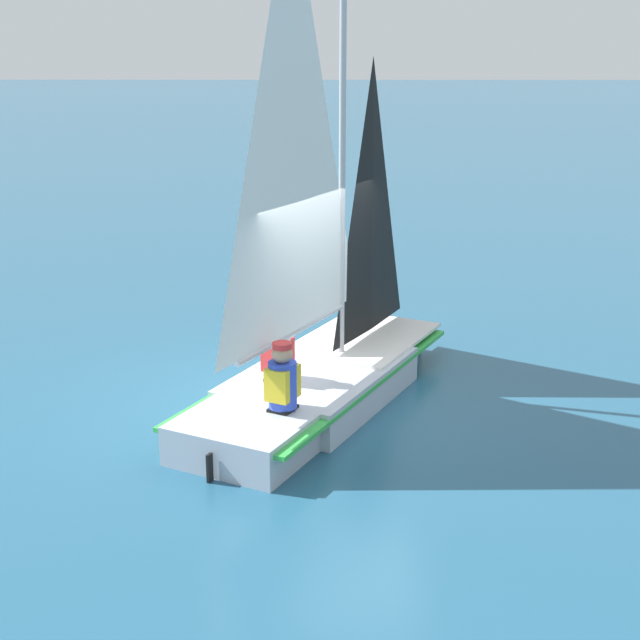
{
  "coord_description": "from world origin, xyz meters",
  "views": [
    {
      "loc": [
        0.2,
        -9.99,
        4.04
      ],
      "look_at": [
        0.0,
        0.0,
        1.02
      ],
      "focal_mm": 50.0,
      "sensor_mm": 36.0,
      "label": 1
    }
  ],
  "objects": [
    {
      "name": "sailor_helm",
      "position": [
        -0.47,
        -0.39,
        0.63
      ],
      "size": [
        0.4,
        0.42,
        1.16
      ],
      "rotation": [
        0.0,
        0.0,
        1.12
      ],
      "color": "black",
      "rests_on": "ground_plane"
    },
    {
      "name": "ground_plane",
      "position": [
        0.0,
        0.0,
        0.0
      ],
      "size": [
        260.0,
        260.0,
        0.0
      ],
      "primitive_type": "plane",
      "color": "#235675"
    },
    {
      "name": "sailor_crew",
      "position": [
        -0.37,
        -1.3,
        0.63
      ],
      "size": [
        0.4,
        0.42,
        1.16
      ],
      "rotation": [
        0.0,
        0.0,
        1.12
      ],
      "color": "black",
      "rests_on": "ground_plane"
    },
    {
      "name": "sailboat_main",
      "position": [
        -0.02,
        -0.03,
        0.83
      ],
      "size": [
        3.34,
        4.71,
        5.84
      ],
      "rotation": [
        0.0,
        0.0,
        1.12
      ],
      "color": "#B2BCCC",
      "rests_on": "ground_plane"
    }
  ]
}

